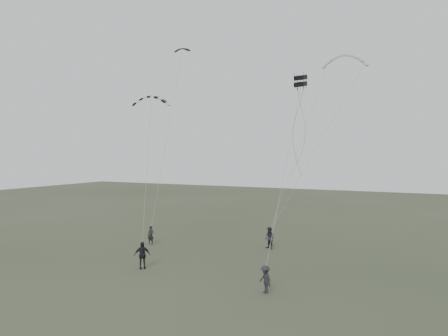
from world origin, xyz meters
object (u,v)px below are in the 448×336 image
at_px(flyer_far, 265,279).
at_px(flyer_right, 270,238).
at_px(flyer_center, 142,255).
at_px(flyer_left, 151,235).
at_px(kite_box, 301,81).
at_px(kite_dark_small, 182,49).
at_px(kite_striped, 151,97).
at_px(kite_pale_large, 344,56).

bearing_deg(flyer_far, flyer_right, 144.92).
height_order(flyer_center, flyer_far, flyer_center).
distance_m(flyer_left, kite_box, 19.17).
xyz_separation_m(flyer_right, flyer_far, (3.88, -11.13, -0.11)).
bearing_deg(flyer_right, kite_box, -28.97).
relative_size(flyer_center, kite_dark_small, 1.17).
xyz_separation_m(flyer_left, flyer_center, (4.30, -6.95, 0.14)).
xyz_separation_m(flyer_left, kite_striped, (1.52, -1.95, 11.98)).
bearing_deg(flyer_right, flyer_far, -46.14).
xyz_separation_m(flyer_right, flyer_center, (-5.83, -9.96, 0.03)).
height_order(kite_pale_large, kite_box, kite_pale_large).
distance_m(flyer_center, kite_striped, 13.16).
bearing_deg(kite_dark_small, flyer_right, -20.46).
relative_size(flyer_far, kite_box, 2.19).
xyz_separation_m(kite_dark_small, kite_striped, (2.03, -8.15, -5.86)).
bearing_deg(kite_box, flyer_right, 133.80).
bearing_deg(flyer_left, kite_pale_large, 24.45).
bearing_deg(kite_pale_large, flyer_far, -98.08).
distance_m(flyer_center, flyer_far, 9.78).
xyz_separation_m(kite_pale_large, kite_striped, (-13.41, -11.62, -4.35)).
bearing_deg(kite_dark_small, kite_striped, -79.79).
bearing_deg(flyer_far, kite_box, 120.21).
bearing_deg(kite_box, kite_dark_small, 156.14).
bearing_deg(kite_pale_large, kite_striped, -144.21).
xyz_separation_m(flyer_center, flyer_far, (9.71, -1.17, -0.15)).
relative_size(kite_dark_small, kite_box, 2.22).
relative_size(flyer_center, kite_pale_large, 0.46).
relative_size(flyer_right, kite_pale_large, 0.44).
xyz_separation_m(flyer_far, kite_pale_large, (0.92, 17.78, 16.34)).
height_order(flyer_far, kite_box, kite_box).
xyz_separation_m(kite_dark_small, kite_box, (15.02, -9.13, -5.66)).
height_order(flyer_right, kite_dark_small, kite_dark_small).
bearing_deg(flyer_right, flyer_center, -95.68).
bearing_deg(flyer_left, flyer_center, -66.72).
relative_size(flyer_far, kite_pale_large, 0.39).
relative_size(flyer_left, flyer_center, 0.86).
bearing_deg(kite_pale_large, flyer_left, -152.20).
bearing_deg(kite_dark_small, flyer_center, -73.69).
height_order(flyer_left, flyer_far, flyer_left).
height_order(flyer_center, kite_pale_large, kite_pale_large).
height_order(flyer_left, flyer_right, flyer_right).
bearing_deg(kite_box, flyer_left, 176.00).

